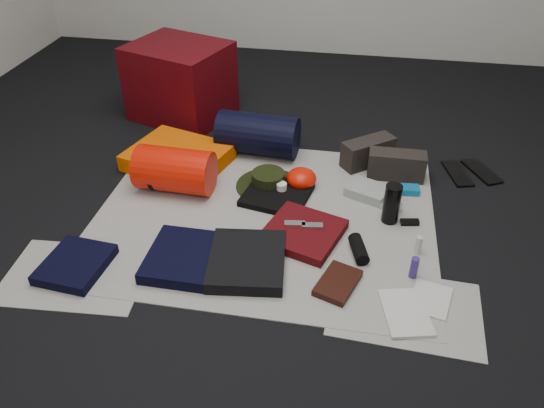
% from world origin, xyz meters
% --- Properties ---
extents(floor, '(4.50, 4.50, 0.02)m').
position_xyz_m(floor, '(0.00, 0.00, -0.01)').
color(floor, black).
rests_on(floor, ground).
extents(newspaper_mat, '(1.60, 1.30, 0.01)m').
position_xyz_m(newspaper_mat, '(0.00, 0.00, 0.00)').
color(newspaper_mat, beige).
rests_on(newspaper_mat, floor).
extents(newspaper_sheet_front_left, '(0.61, 0.44, 0.00)m').
position_xyz_m(newspaper_sheet_front_left, '(-0.70, -0.55, 0.00)').
color(newspaper_sheet_front_left, beige).
rests_on(newspaper_sheet_front_left, floor).
extents(newspaper_sheet_front_right, '(0.60, 0.43, 0.00)m').
position_xyz_m(newspaper_sheet_front_right, '(0.65, -0.50, 0.00)').
color(newspaper_sheet_front_right, beige).
rests_on(newspaper_sheet_front_right, floor).
extents(red_cabinet, '(0.67, 0.62, 0.46)m').
position_xyz_m(red_cabinet, '(-0.71, 0.96, 0.23)').
color(red_cabinet, '#51050B').
rests_on(red_cabinet, floor).
extents(sleeping_pad, '(0.59, 0.53, 0.09)m').
position_xyz_m(sleeping_pad, '(-0.55, 0.37, 0.05)').
color(sleeping_pad, '#F45E02').
rests_on(sleeping_pad, newspaper_mat).
extents(stuff_sack, '(0.39, 0.24, 0.23)m').
position_xyz_m(stuff_sack, '(-0.49, 0.14, 0.12)').
color(stuff_sack, red).
rests_on(stuff_sack, newspaper_mat).
extents(sack_strap_left, '(0.02, 0.22, 0.22)m').
position_xyz_m(sack_strap_left, '(-0.59, 0.14, 0.11)').
color(sack_strap_left, black).
rests_on(sack_strap_left, newspaper_mat).
extents(sack_strap_right, '(0.03, 0.22, 0.22)m').
position_xyz_m(sack_strap_right, '(-0.39, 0.14, 0.11)').
color(sack_strap_right, black).
rests_on(sack_strap_right, newspaper_mat).
extents(navy_duffel, '(0.46, 0.27, 0.23)m').
position_xyz_m(navy_duffel, '(-0.15, 0.57, 0.12)').
color(navy_duffel, black).
rests_on(navy_duffel, newspaper_mat).
extents(boonie_brim, '(0.34, 0.34, 0.01)m').
position_xyz_m(boonie_brim, '(-0.03, 0.24, 0.01)').
color(boonie_brim, black).
rests_on(boonie_brim, newspaper_mat).
extents(boonie_crown, '(0.17, 0.17, 0.08)m').
position_xyz_m(boonie_crown, '(-0.03, 0.24, 0.05)').
color(boonie_crown, black).
rests_on(boonie_crown, boonie_brim).
extents(hiking_boot_left, '(0.30, 0.27, 0.15)m').
position_xyz_m(hiking_boot_left, '(0.47, 0.55, 0.08)').
color(hiking_boot_left, '#28231F').
rests_on(hiking_boot_left, newspaper_mat).
extents(hiking_boot_right, '(0.29, 0.11, 0.15)m').
position_xyz_m(hiking_boot_right, '(0.62, 0.44, 0.08)').
color(hiking_boot_right, '#28231F').
rests_on(hiking_boot_right, newspaper_mat).
extents(flip_flop_left, '(0.15, 0.27, 0.01)m').
position_xyz_m(flip_flop_left, '(0.95, 0.54, 0.01)').
color(flip_flop_left, black).
rests_on(flip_flop_left, floor).
extents(flip_flop_right, '(0.20, 0.27, 0.01)m').
position_xyz_m(flip_flop_right, '(1.08, 0.58, 0.01)').
color(flip_flop_right, black).
rests_on(flip_flop_right, floor).
extents(trousers_navy_a, '(0.27, 0.31, 0.04)m').
position_xyz_m(trousers_navy_a, '(-0.71, -0.51, 0.03)').
color(trousers_navy_a, black).
rests_on(trousers_navy_a, newspaper_mat).
extents(trousers_navy_b, '(0.30, 0.34, 0.05)m').
position_xyz_m(trousers_navy_b, '(-0.28, -0.40, 0.03)').
color(trousers_navy_b, black).
rests_on(trousers_navy_b, newspaper_mat).
extents(trousers_charcoal, '(0.36, 0.39, 0.06)m').
position_xyz_m(trousers_charcoal, '(-0.01, -0.37, 0.03)').
color(trousers_charcoal, black).
rests_on(trousers_charcoal, newspaper_mat).
extents(black_tshirt, '(0.36, 0.34, 0.03)m').
position_xyz_m(black_tshirt, '(0.03, 0.15, 0.02)').
color(black_tshirt, black).
rests_on(black_tshirt, newspaper_mat).
extents(red_shirt, '(0.41, 0.41, 0.04)m').
position_xyz_m(red_shirt, '(0.20, -0.13, 0.03)').
color(red_shirt, '#4B080B').
rests_on(red_shirt, newspaper_mat).
extents(orange_stuff_sack, '(0.17, 0.17, 0.10)m').
position_xyz_m(orange_stuff_sack, '(0.14, 0.27, 0.06)').
color(orange_stuff_sack, red).
rests_on(orange_stuff_sack, newspaper_mat).
extents(first_aid_pouch, '(0.24, 0.21, 0.05)m').
position_xyz_m(first_aid_pouch, '(0.48, 0.25, 0.03)').
color(first_aid_pouch, gray).
rests_on(first_aid_pouch, newspaper_mat).
extents(water_bottle, '(0.10, 0.10, 0.20)m').
position_xyz_m(water_bottle, '(0.59, 0.06, 0.10)').
color(water_bottle, black).
rests_on(water_bottle, newspaper_mat).
extents(speaker, '(0.10, 0.17, 0.06)m').
position_xyz_m(speaker, '(0.45, -0.21, 0.04)').
color(speaker, black).
rests_on(speaker, newspaper_mat).
extents(compact_camera, '(0.11, 0.09, 0.04)m').
position_xyz_m(compact_camera, '(0.60, 0.15, 0.02)').
color(compact_camera, '#B5B5BA').
rests_on(compact_camera, newspaper_mat).
extents(cyan_case, '(0.11, 0.08, 0.03)m').
position_xyz_m(cyan_case, '(0.68, 0.31, 0.02)').
color(cyan_case, '#0F6698').
rests_on(cyan_case, newspaper_mat).
extents(toiletry_purple, '(0.04, 0.04, 0.10)m').
position_xyz_m(toiletry_purple, '(0.68, -0.31, 0.06)').
color(toiletry_purple, navy).
rests_on(toiletry_purple, newspaper_mat).
extents(toiletry_clear, '(0.04, 0.04, 0.08)m').
position_xyz_m(toiletry_clear, '(0.71, -0.16, 0.05)').
color(toiletry_clear, '#BBC1BC').
rests_on(toiletry_clear, newspaper_mat).
extents(paperback_book, '(0.20, 0.24, 0.03)m').
position_xyz_m(paperback_book, '(0.38, -0.42, 0.02)').
color(paperback_book, black).
rests_on(paperback_book, newspaper_mat).
extents(map_booklet, '(0.22, 0.27, 0.01)m').
position_xyz_m(map_booklet, '(0.65, -0.53, 0.01)').
color(map_booklet, beige).
rests_on(map_booklet, newspaper_mat).
extents(map_printout, '(0.19, 0.22, 0.01)m').
position_xyz_m(map_printout, '(0.75, -0.44, 0.01)').
color(map_printout, beige).
rests_on(map_printout, newspaper_mat).
extents(sunglasses, '(0.09, 0.05, 0.02)m').
position_xyz_m(sunglasses, '(0.68, 0.04, 0.02)').
color(sunglasses, black).
rests_on(sunglasses, newspaper_mat).
extents(key_cluster, '(0.06, 0.06, 0.01)m').
position_xyz_m(key_cluster, '(-0.75, -0.60, 0.01)').
color(key_cluster, '#B5B5BA').
rests_on(key_cluster, newspaper_mat).
extents(tape_roll, '(0.05, 0.05, 0.04)m').
position_xyz_m(tape_roll, '(0.05, 0.18, 0.05)').
color(tape_roll, white).
rests_on(tape_roll, black_tshirt).
extents(energy_bar_a, '(0.10, 0.05, 0.01)m').
position_xyz_m(energy_bar_a, '(0.16, -0.11, 0.06)').
color(energy_bar_a, '#B5B5BA').
rests_on(energy_bar_a, red_shirt).
extents(energy_bar_b, '(0.10, 0.05, 0.01)m').
position_xyz_m(energy_bar_b, '(0.24, -0.11, 0.06)').
color(energy_bar_b, '#B5B5BA').
rests_on(energy_bar_b, red_shirt).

